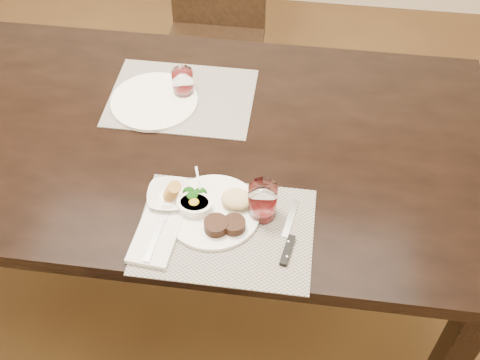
# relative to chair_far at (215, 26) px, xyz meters

# --- Properties ---
(ground_plane) EXTENTS (4.50, 4.50, 0.00)m
(ground_plane) POSITION_rel_chair_far_xyz_m (0.00, -0.93, -0.50)
(ground_plane) COLOR #3F2714
(ground_plane) RESTS_ON ground
(dining_table) EXTENTS (2.00, 1.00, 0.75)m
(dining_table) POSITION_rel_chair_far_xyz_m (0.00, -0.93, 0.16)
(dining_table) COLOR black
(dining_table) RESTS_ON ground
(chair_far) EXTENTS (0.42, 0.42, 0.90)m
(chair_far) POSITION_rel_chair_far_xyz_m (0.00, 0.00, 0.00)
(chair_far) COLOR black
(chair_far) RESTS_ON ground
(placemat_near) EXTENTS (0.46, 0.34, 0.00)m
(placemat_near) POSITION_rel_chair_far_xyz_m (0.24, -1.28, 0.25)
(placemat_near) COLOR gray
(placemat_near) RESTS_ON dining_table
(placemat_far) EXTENTS (0.46, 0.34, 0.00)m
(placemat_far) POSITION_rel_chair_far_xyz_m (0.02, -0.77, 0.25)
(placemat_far) COLOR gray
(placemat_far) RESTS_ON dining_table
(dinner_plate) EXTENTS (0.26, 0.26, 0.05)m
(dinner_plate) POSITION_rel_chair_far_xyz_m (0.21, -1.22, 0.27)
(dinner_plate) COLOR white
(dinner_plate) RESTS_ON placemat_near
(napkin_fork) EXTENTS (0.12, 0.20, 0.02)m
(napkin_fork) POSITION_rel_chair_far_xyz_m (0.07, -1.32, 0.26)
(napkin_fork) COLOR silver
(napkin_fork) RESTS_ON placemat_near
(steak_knife) EXTENTS (0.04, 0.22, 0.01)m
(steak_knife) POSITION_rel_chair_far_xyz_m (0.41, -1.30, 0.26)
(steak_knife) COLOR silver
(steak_knife) RESTS_ON placemat_near
(cracker_bowl) EXTENTS (0.14, 0.14, 0.05)m
(cracker_bowl) POSITION_rel_chair_far_xyz_m (0.08, -1.19, 0.27)
(cracker_bowl) COLOR white
(cracker_bowl) RESTS_ON placemat_near
(sauce_ramekin) EXTENTS (0.10, 0.14, 0.08)m
(sauce_ramekin) POSITION_rel_chair_far_xyz_m (0.15, -1.22, 0.27)
(sauce_ramekin) COLOR white
(sauce_ramekin) RESTS_ON placemat_near
(wine_glass_near) EXTENTS (0.08, 0.08, 0.11)m
(wine_glass_near) POSITION_rel_chair_far_xyz_m (0.33, -1.21, 0.30)
(wine_glass_near) COLOR white
(wine_glass_near) RESTS_ON placemat_near
(far_plate) EXTENTS (0.28, 0.28, 0.01)m
(far_plate) POSITION_rel_chair_far_xyz_m (-0.06, -0.80, 0.26)
(far_plate) COLOR white
(far_plate) RESTS_ON placemat_far
(wine_glass_far) EXTENTS (0.07, 0.07, 0.09)m
(wine_glass_far) POSITION_rel_chair_far_xyz_m (0.03, -0.75, 0.29)
(wine_glass_far) COLOR white
(wine_glass_far) RESTS_ON placemat_far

